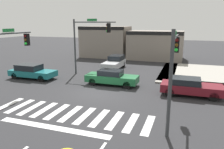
{
  "coord_description": "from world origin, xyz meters",
  "views": [
    {
      "loc": [
        6.64,
        -15.82,
        5.6
      ],
      "look_at": [
        0.61,
        1.76,
        1.18
      ],
      "focal_mm": 35.09,
      "sensor_mm": 36.0,
      "label": 1
    }
  ],
  "objects_px": {
    "traffic_signal_northwest": "(89,36)",
    "car_teal": "(32,71)",
    "traffic_signal_southeast": "(174,60)",
    "car_maroon": "(190,87)",
    "traffic_signal_southwest": "(9,51)",
    "car_silver": "(115,62)",
    "car_green": "(112,77)"
  },
  "relations": [
    {
      "from": "traffic_signal_southeast",
      "to": "car_teal",
      "type": "distance_m",
      "value": 15.61
    },
    {
      "from": "car_maroon",
      "to": "car_silver",
      "type": "xyz_separation_m",
      "value": [
        -8.81,
        7.84,
        0.07
      ]
    },
    {
      "from": "traffic_signal_southeast",
      "to": "car_maroon",
      "type": "relative_size",
      "value": 1.16
    },
    {
      "from": "car_silver",
      "to": "traffic_signal_southeast",
      "type": "bearing_deg",
      "value": 30.42
    },
    {
      "from": "car_teal",
      "to": "car_silver",
      "type": "relative_size",
      "value": 1.05
    },
    {
      "from": "traffic_signal_southeast",
      "to": "traffic_signal_southwest",
      "type": "height_order",
      "value": "traffic_signal_southeast"
    },
    {
      "from": "traffic_signal_southwest",
      "to": "car_teal",
      "type": "distance_m",
      "value": 6.62
    },
    {
      "from": "traffic_signal_northwest",
      "to": "car_silver",
      "type": "relative_size",
      "value": 1.33
    },
    {
      "from": "traffic_signal_southeast",
      "to": "car_teal",
      "type": "bearing_deg",
      "value": 67.82
    },
    {
      "from": "car_teal",
      "to": "car_silver",
      "type": "xyz_separation_m",
      "value": [
        6.47,
        7.37,
        0.05
      ]
    },
    {
      "from": "car_green",
      "to": "traffic_signal_northwest",
      "type": "bearing_deg",
      "value": 139.7
    },
    {
      "from": "traffic_signal_southeast",
      "to": "car_maroon",
      "type": "distance_m",
      "value": 6.16
    },
    {
      "from": "traffic_signal_southwest",
      "to": "car_maroon",
      "type": "height_order",
      "value": "traffic_signal_southwest"
    },
    {
      "from": "car_maroon",
      "to": "traffic_signal_southwest",
      "type": "bearing_deg",
      "value": -158.87
    },
    {
      "from": "traffic_signal_northwest",
      "to": "traffic_signal_southwest",
      "type": "bearing_deg",
      "value": -104.87
    },
    {
      "from": "traffic_signal_southeast",
      "to": "traffic_signal_southwest",
      "type": "relative_size",
      "value": 1.02
    },
    {
      "from": "traffic_signal_southeast",
      "to": "car_silver",
      "type": "height_order",
      "value": "traffic_signal_southeast"
    },
    {
      "from": "traffic_signal_northwest",
      "to": "car_maroon",
      "type": "xyz_separation_m",
      "value": [
        10.38,
        -3.9,
        -3.44
      ]
    },
    {
      "from": "traffic_signal_southwest",
      "to": "traffic_signal_northwest",
      "type": "height_order",
      "value": "traffic_signal_northwest"
    },
    {
      "from": "traffic_signal_northwest",
      "to": "car_maroon",
      "type": "bearing_deg",
      "value": -20.57
    },
    {
      "from": "traffic_signal_northwest",
      "to": "car_silver",
      "type": "distance_m",
      "value": 5.42
    },
    {
      "from": "car_silver",
      "to": "car_maroon",
      "type": "bearing_deg",
      "value": 48.34
    },
    {
      "from": "car_silver",
      "to": "car_green",
      "type": "bearing_deg",
      "value": 16.21
    },
    {
      "from": "car_green",
      "to": "car_maroon",
      "type": "bearing_deg",
      "value": -7.07
    },
    {
      "from": "traffic_signal_southwest",
      "to": "car_silver",
      "type": "xyz_separation_m",
      "value": [
        3.91,
        12.76,
        -2.81
      ]
    },
    {
      "from": "traffic_signal_northwest",
      "to": "car_teal",
      "type": "distance_m",
      "value": 6.89
    },
    {
      "from": "traffic_signal_southwest",
      "to": "car_silver",
      "type": "bearing_deg",
      "value": -17.03
    },
    {
      "from": "car_teal",
      "to": "car_maroon",
      "type": "distance_m",
      "value": 15.29
    },
    {
      "from": "car_green",
      "to": "car_maroon",
      "type": "relative_size",
      "value": 1.03
    },
    {
      "from": "traffic_signal_southeast",
      "to": "car_green",
      "type": "distance_m",
      "value": 8.88
    },
    {
      "from": "car_green",
      "to": "car_maroon",
      "type": "height_order",
      "value": "car_green"
    },
    {
      "from": "car_green",
      "to": "car_silver",
      "type": "bearing_deg",
      "value": 106.21
    }
  ]
}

